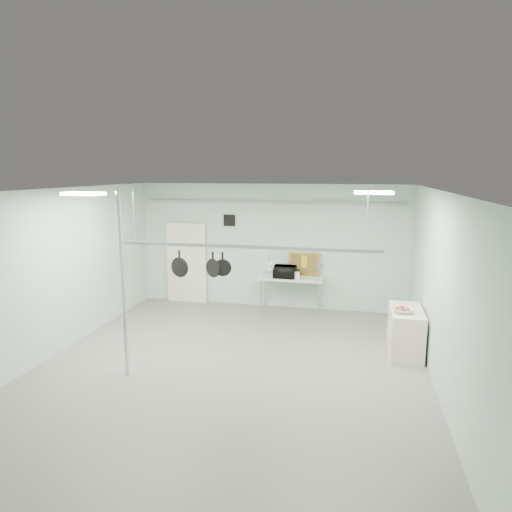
% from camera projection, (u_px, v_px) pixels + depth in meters
% --- Properties ---
extents(floor, '(8.00, 8.00, 0.00)m').
position_uv_depth(floor, '(230.00, 369.00, 8.25)').
color(floor, gray).
rests_on(floor, ground).
extents(ceiling, '(7.00, 8.00, 0.02)m').
position_uv_depth(ceiling, '(228.00, 191.00, 7.66)').
color(ceiling, silver).
rests_on(ceiling, back_wall).
extents(back_wall, '(7.00, 0.02, 3.20)m').
position_uv_depth(back_wall, '(271.00, 246.00, 11.78)').
color(back_wall, silver).
rests_on(back_wall, floor).
extents(right_wall, '(0.02, 8.00, 3.20)m').
position_uv_depth(right_wall, '(441.00, 294.00, 7.22)').
color(right_wall, silver).
rests_on(right_wall, floor).
extents(door, '(1.10, 0.10, 2.20)m').
position_uv_depth(door, '(187.00, 264.00, 12.32)').
color(door, silver).
rests_on(door, floor).
extents(wall_vent, '(0.30, 0.04, 0.30)m').
position_uv_depth(wall_vent, '(229.00, 220.00, 11.87)').
color(wall_vent, black).
rests_on(wall_vent, back_wall).
extents(conduit_pipe, '(6.60, 0.07, 0.07)m').
position_uv_depth(conduit_pipe, '(270.00, 202.00, 11.48)').
color(conduit_pipe, gray).
rests_on(conduit_pipe, back_wall).
extents(chrome_pole, '(0.08, 0.08, 3.20)m').
position_uv_depth(chrome_pole, '(123.00, 286.00, 7.73)').
color(chrome_pole, silver).
rests_on(chrome_pole, floor).
extents(prep_table, '(1.60, 0.70, 0.91)m').
position_uv_depth(prep_table, '(291.00, 280.00, 11.42)').
color(prep_table, silver).
rests_on(prep_table, floor).
extents(side_cabinet, '(0.60, 1.20, 0.90)m').
position_uv_depth(side_cabinet, '(405.00, 332.00, 8.84)').
color(side_cabinet, silver).
rests_on(side_cabinet, floor).
extents(pot_rack, '(4.80, 0.06, 1.00)m').
position_uv_depth(pot_rack, '(244.00, 245.00, 8.08)').
color(pot_rack, '#B7B7BC').
rests_on(pot_rack, ceiling).
extents(light_panel_left, '(0.65, 0.30, 0.05)m').
position_uv_depth(light_panel_left, '(83.00, 194.00, 7.36)').
color(light_panel_left, white).
rests_on(light_panel_left, ceiling).
extents(light_panel_right, '(0.65, 0.30, 0.05)m').
position_uv_depth(light_panel_right, '(374.00, 193.00, 7.73)').
color(light_panel_right, white).
rests_on(light_panel_right, ceiling).
extents(microwave, '(0.56, 0.39, 0.30)m').
position_uv_depth(microwave, '(285.00, 272.00, 11.32)').
color(microwave, black).
rests_on(microwave, prep_table).
extents(coffee_canister, '(0.17, 0.17, 0.19)m').
position_uv_depth(coffee_canister, '(297.00, 275.00, 11.20)').
color(coffee_canister, white).
rests_on(coffee_canister, prep_table).
extents(painting_large, '(0.79, 0.17, 0.58)m').
position_uv_depth(painting_large, '(304.00, 264.00, 11.59)').
color(painting_large, '#BD8332').
rests_on(painting_large, prep_table).
extents(painting_small, '(0.30, 0.10, 0.25)m').
position_uv_depth(painting_small, '(312.00, 270.00, 11.57)').
color(painting_small, '#342412').
rests_on(painting_small, prep_table).
extents(fruit_bowl, '(0.39, 0.39, 0.09)m').
position_uv_depth(fruit_bowl, '(403.00, 310.00, 8.55)').
color(fruit_bowl, silver).
rests_on(fruit_bowl, side_cabinet).
extents(skillet_left, '(0.38, 0.15, 0.50)m').
position_uv_depth(skillet_left, '(180.00, 264.00, 8.41)').
color(skillet_left, black).
rests_on(skillet_left, pot_rack).
extents(skillet_mid, '(0.33, 0.21, 0.47)m').
position_uv_depth(skillet_mid, '(213.00, 264.00, 8.27)').
color(skillet_mid, black).
rests_on(skillet_mid, pot_rack).
extents(skillet_right, '(0.32, 0.12, 0.43)m').
position_uv_depth(skillet_right, '(223.00, 264.00, 8.23)').
color(skillet_right, black).
rests_on(skillet_right, pot_rack).
extents(whisk, '(0.18, 0.18, 0.31)m').
position_uv_depth(whisk, '(269.00, 263.00, 8.04)').
color(whisk, '#ADAEB2').
rests_on(whisk, pot_rack).
extents(grater, '(0.10, 0.03, 0.23)m').
position_uv_depth(grater, '(304.00, 262.00, 7.90)').
color(grater, gold).
rests_on(grater, pot_rack).
extents(saucepan, '(0.14, 0.10, 0.23)m').
position_uv_depth(saucepan, '(320.00, 263.00, 7.85)').
color(saucepan, '#AAA9AE').
rests_on(saucepan, pot_rack).
extents(fruit_cluster, '(0.24, 0.24, 0.09)m').
position_uv_depth(fruit_cluster, '(403.00, 308.00, 8.55)').
color(fruit_cluster, '#AE1C10').
rests_on(fruit_cluster, fruit_bowl).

